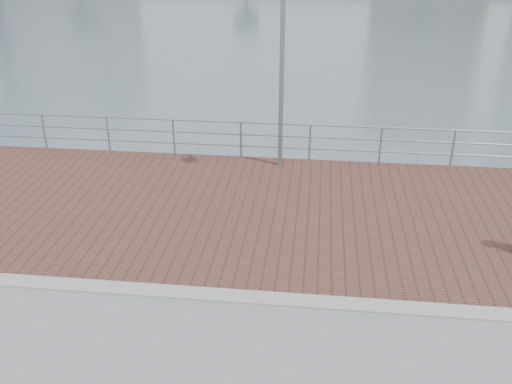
# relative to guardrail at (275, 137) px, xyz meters

# --- Properties ---
(water) EXTENTS (400.00, 400.00, 0.00)m
(water) POSITION_rel_guardrail_xyz_m (-0.00, -7.00, -2.69)
(water) COLOR slate
(water) RESTS_ON ground
(brick_lane) EXTENTS (40.00, 6.80, 0.02)m
(brick_lane) POSITION_rel_guardrail_xyz_m (-0.00, -3.40, -0.68)
(brick_lane) COLOR brown
(brick_lane) RESTS_ON seawall
(curb) EXTENTS (40.00, 0.40, 0.06)m
(curb) POSITION_rel_guardrail_xyz_m (-0.00, -7.00, -0.66)
(curb) COLOR #B7B5AD
(curb) RESTS_ON seawall
(guardrail) EXTENTS (39.06, 0.06, 1.13)m
(guardrail) POSITION_rel_guardrail_xyz_m (0.00, 0.00, 0.00)
(guardrail) COLOR #8C9EA8
(guardrail) RESTS_ON brick_lane
(street_lamp) EXTENTS (0.48, 1.40, 6.61)m
(street_lamp) POSITION_rel_guardrail_xyz_m (0.19, -0.98, 4.00)
(street_lamp) COLOR gray
(street_lamp) RESTS_ON brick_lane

